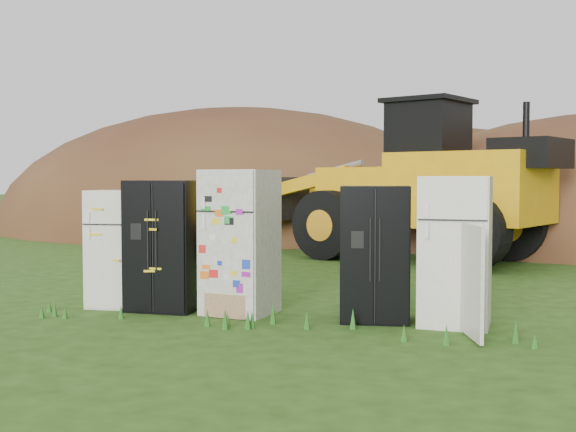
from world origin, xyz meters
The scene contains 9 objects.
ground centered at (0.00, 0.00, 0.00)m, with size 120.00×120.00×0.00m, color #284512.
fridge_leftmost centered at (-2.36, 0.02, 0.81)m, with size 0.72×0.69×1.63m, color white, non-canonical shape.
fridge_black_side centered at (-1.61, -0.04, 0.88)m, with size 0.92×0.73×1.77m, color black, non-canonical shape.
fridge_sticker centered at (-0.54, -0.01, 0.95)m, with size 0.85×0.78×1.91m, color silver, non-canonical shape.
fridge_black_right centered at (1.26, 0.02, 0.85)m, with size 0.85×0.71×1.70m, color black, non-canonical shape.
fridge_open_door centered at (2.24, -0.01, 0.91)m, with size 0.82×0.76×1.82m, color white, non-canonical shape.
wheel_loader centered at (0.46, 7.28, 1.75)m, with size 7.25×2.94×3.51m, color orange, non-canonical shape.
dirt_mound_left centered at (-5.91, 14.29, 0.00)m, with size 17.01×12.76×8.36m, color #442316.
dirt_mound_back centered at (0.35, 18.42, 0.00)m, with size 18.53×12.35×7.31m, color #442316.
Camera 1 is at (2.72, -8.96, 1.79)m, focal length 45.00 mm.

